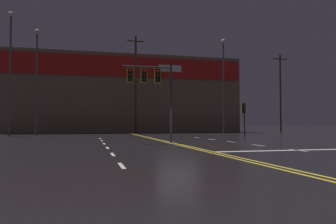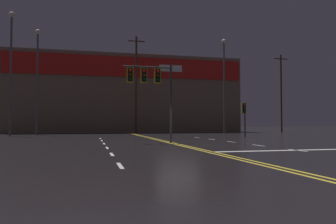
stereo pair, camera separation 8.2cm
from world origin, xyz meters
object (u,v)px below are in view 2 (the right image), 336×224
traffic_signal_corner_northeast (244,112)px  streetlight_far_left (11,59)px  traffic_signal_median (150,81)px  streetlight_median_approach (37,69)px  streetlight_near_right (224,75)px

traffic_signal_corner_northeast → streetlight_far_left: streetlight_far_left is taller
traffic_signal_median → streetlight_median_approach: size_ratio=0.45×
streetlight_median_approach → streetlight_far_left: size_ratio=0.92×
streetlight_median_approach → streetlight_far_left: 3.17m
streetlight_far_left → traffic_signal_median: bearing=-52.0°
traffic_signal_corner_northeast → streetlight_far_left: 23.35m
traffic_signal_corner_northeast → streetlight_median_approach: (-19.35, 9.72, 4.80)m
streetlight_median_approach → traffic_signal_median: bearing=-61.2°
streetlight_near_right → streetlight_median_approach: bearing=-179.2°
traffic_signal_corner_northeast → streetlight_far_left: (-21.49, 7.44, 5.33)m
streetlight_near_right → streetlight_far_left: streetlight_far_left is taller
traffic_signal_corner_northeast → streetlight_median_approach: size_ratio=0.28×
streetlight_near_right → streetlight_far_left: size_ratio=0.95×
streetlight_near_right → streetlight_median_approach: 21.69m
streetlight_near_right → streetlight_far_left: 23.96m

